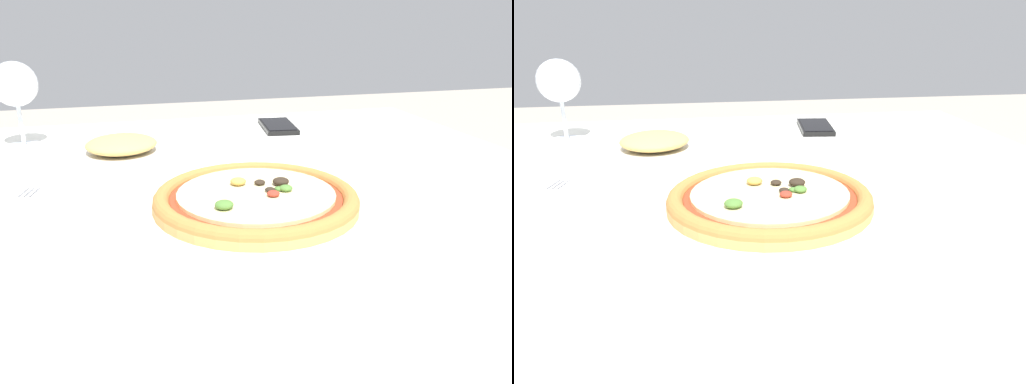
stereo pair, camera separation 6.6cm
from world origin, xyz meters
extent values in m
cube|color=brown|center=(0.00, 0.00, 0.74)|extent=(1.02, 0.93, 0.04)
cube|color=silver|center=(0.00, 0.00, 0.76)|extent=(1.12, 1.03, 0.01)
cylinder|color=brown|center=(-0.45, 0.41, 0.36)|extent=(0.06, 0.06, 0.72)
cylinder|color=brown|center=(0.45, 0.41, 0.36)|extent=(0.06, 0.06, 0.72)
cylinder|color=white|center=(0.01, -0.11, 0.76)|extent=(0.29, 0.29, 0.01)
cylinder|color=tan|center=(0.01, -0.11, 0.78)|extent=(0.27, 0.27, 0.01)
torus|color=#B27538|center=(0.01, -0.11, 0.78)|extent=(0.27, 0.27, 0.02)
cylinder|color=#BC381E|center=(0.01, -0.11, 0.78)|extent=(0.23, 0.23, 0.00)
cylinder|color=beige|center=(0.01, -0.11, 0.79)|extent=(0.21, 0.21, 0.00)
ellipsoid|color=#A83323|center=(0.03, -0.14, 0.79)|extent=(0.02, 0.02, 0.01)
ellipsoid|color=#2D2319|center=(0.02, -0.09, 0.79)|extent=(0.02, 0.02, 0.01)
ellipsoid|color=#4C7A33|center=(-0.04, -0.16, 0.79)|extent=(0.02, 0.02, 0.01)
ellipsoid|color=#2D2319|center=(0.03, -0.12, 0.79)|extent=(0.01, 0.01, 0.01)
ellipsoid|color=#BC9342|center=(-0.01, -0.08, 0.79)|extent=(0.02, 0.02, 0.01)
ellipsoid|color=#2D2319|center=(0.05, -0.10, 0.79)|extent=(0.02, 0.02, 0.01)
ellipsoid|color=#4C7A33|center=(0.04, -0.12, 0.79)|extent=(0.01, 0.01, 0.01)
ellipsoid|color=#4C7A33|center=(0.05, -0.12, 0.79)|extent=(0.02, 0.02, 0.01)
cube|color=silver|center=(-0.32, -0.05, 0.76)|extent=(0.04, 0.11, 0.00)
cube|color=silver|center=(-0.30, 0.01, 0.76)|extent=(0.03, 0.02, 0.00)
cube|color=silver|center=(-0.31, 0.04, 0.76)|extent=(0.01, 0.04, 0.00)
cube|color=silver|center=(-0.30, 0.04, 0.76)|extent=(0.01, 0.04, 0.00)
cube|color=silver|center=(-0.29, 0.03, 0.76)|extent=(0.01, 0.04, 0.00)
cube|color=silver|center=(-0.28, 0.03, 0.76)|extent=(0.01, 0.04, 0.00)
cylinder|color=silver|center=(-0.35, 0.33, 0.76)|extent=(0.07, 0.07, 0.00)
cylinder|color=silver|center=(-0.35, 0.33, 0.80)|extent=(0.01, 0.01, 0.08)
sphere|color=silver|center=(-0.35, 0.33, 0.88)|extent=(0.08, 0.08, 0.08)
cube|color=black|center=(0.18, 0.36, 0.76)|extent=(0.08, 0.15, 0.01)
cube|color=black|center=(0.18, 0.36, 0.77)|extent=(0.07, 0.14, 0.00)
cylinder|color=white|center=(-0.16, 0.20, 0.76)|extent=(0.22, 0.22, 0.01)
ellipsoid|color=tan|center=(-0.16, 0.20, 0.78)|extent=(0.13, 0.13, 0.03)
camera|label=1|loc=(-0.15, -0.71, 1.02)|focal=35.00mm
camera|label=2|loc=(-0.08, -0.73, 1.02)|focal=35.00mm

